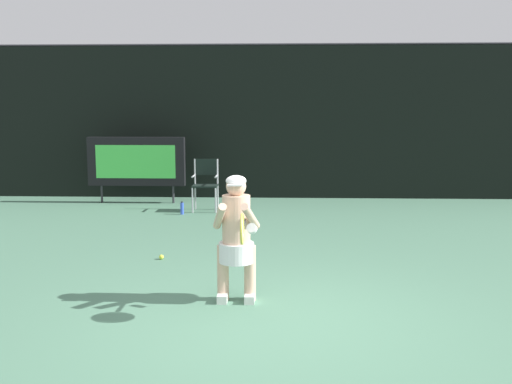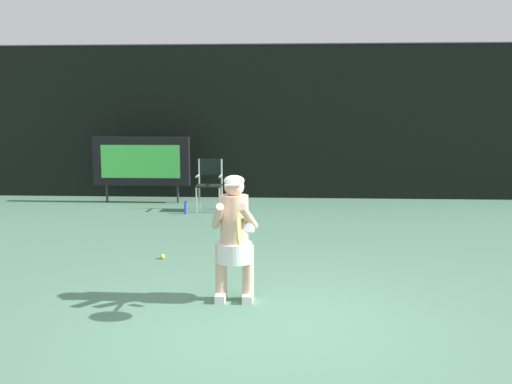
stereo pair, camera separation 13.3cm
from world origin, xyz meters
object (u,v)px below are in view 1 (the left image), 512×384
object	(u,v)px
tennis_player	(236,235)
tennis_ball_spare	(161,257)
water_bottle	(182,208)
tennis_racket	(242,229)
scoreboard	(137,161)
umpire_chair	(206,181)

from	to	relation	value
tennis_player	tennis_ball_spare	bearing A→B (deg)	124.34
water_bottle	tennis_racket	world-z (taller)	tennis_racket
scoreboard	tennis_ball_spare	xyz separation A→B (m)	(1.57, -5.07, -0.91)
water_bottle	umpire_chair	bearing A→B (deg)	48.12
scoreboard	tennis_player	bearing A→B (deg)	-67.92
scoreboard	water_bottle	size ratio (longest dim) A/B	8.30
tennis_racket	umpire_chair	bearing A→B (deg)	112.33
water_bottle	tennis_player	xyz separation A→B (m)	(1.50, -5.37, 0.62)
tennis_racket	tennis_ball_spare	distance (m)	2.84
water_bottle	tennis_player	size ratio (longest dim) A/B	0.19
tennis_racket	tennis_ball_spare	xyz separation A→B (m)	(-1.30, 2.36, -0.90)
tennis_player	umpire_chair	bearing A→B (deg)	100.43
umpire_chair	tennis_player	world-z (taller)	tennis_player
water_bottle	scoreboard	bearing A→B (deg)	131.05
umpire_chair	tennis_racket	size ratio (longest dim) A/B	1.79
scoreboard	tennis_ball_spare	size ratio (longest dim) A/B	32.35
scoreboard	tennis_player	size ratio (longest dim) A/B	1.57
tennis_player	tennis_ball_spare	size ratio (longest dim) A/B	20.60
umpire_chair	tennis_racket	world-z (taller)	tennis_racket
tennis_racket	tennis_ball_spare	size ratio (longest dim) A/B	8.85
scoreboard	tennis_racket	size ratio (longest dim) A/B	3.65
water_bottle	tennis_racket	xyz separation A→B (m)	(1.61, -5.97, 0.82)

